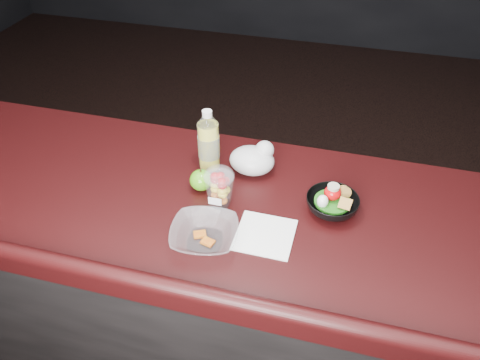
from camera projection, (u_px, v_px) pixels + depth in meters
name	position (u px, v px, depth m)	size (l,w,h in m)	color
counter	(237.00, 306.00, 1.74)	(4.06, 0.71, 1.02)	black
lemonade_bottle	(209.00, 144.00, 1.50)	(0.07, 0.07, 0.21)	yellow
fruit_cup	(219.00, 186.00, 1.38)	(0.09, 0.09, 0.13)	white
green_apple	(201.00, 180.00, 1.45)	(0.07, 0.07, 0.08)	#489210
plastic_bag	(254.00, 159.00, 1.51)	(0.15, 0.12, 0.11)	silver
snack_bowl	(332.00, 203.00, 1.38)	(0.21, 0.21, 0.09)	black
takeout_bowl	(205.00, 235.00, 1.28)	(0.21, 0.21, 0.05)	silver
paper_napkin	(265.00, 235.00, 1.31)	(0.16, 0.16, 0.00)	white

